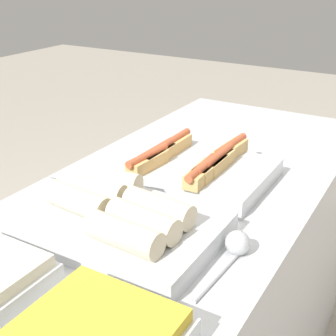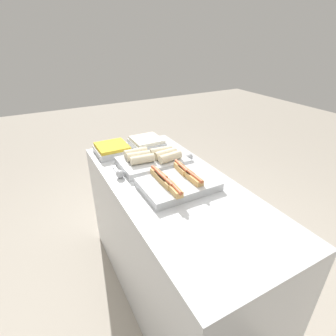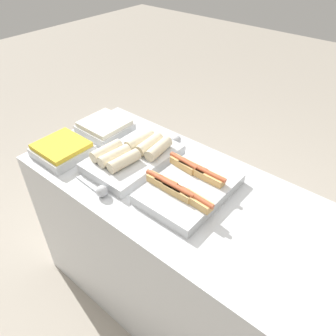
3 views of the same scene
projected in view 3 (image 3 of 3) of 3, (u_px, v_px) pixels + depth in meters
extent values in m
plane|color=#ADA393|center=(178.00, 297.00, 2.12)|extent=(12.00, 12.00, 0.00)
cube|color=silver|center=(180.00, 252.00, 1.82)|extent=(1.66, 0.73, 0.94)
cube|color=silver|center=(190.00, 189.00, 1.50)|extent=(0.32, 0.45, 0.05)
cube|color=tan|center=(178.00, 191.00, 1.42)|extent=(0.15, 0.05, 0.04)
cylinder|color=#C15633|center=(178.00, 188.00, 1.40)|extent=(0.17, 0.02, 0.02)
cube|color=tan|center=(184.00, 164.00, 1.57)|extent=(0.15, 0.06, 0.04)
cylinder|color=#C15633|center=(184.00, 161.00, 1.56)|extent=(0.17, 0.04, 0.02)
cube|color=tan|center=(197.00, 201.00, 1.37)|extent=(0.15, 0.05, 0.04)
cylinder|color=#C15633|center=(197.00, 198.00, 1.36)|extent=(0.17, 0.03, 0.02)
cube|color=tan|center=(193.00, 168.00, 1.55)|extent=(0.15, 0.05, 0.04)
cylinder|color=#C15633|center=(193.00, 165.00, 1.53)|extent=(0.17, 0.02, 0.02)
cube|color=tan|center=(162.00, 182.00, 1.47)|extent=(0.15, 0.05, 0.04)
cylinder|color=#C15633|center=(162.00, 178.00, 1.46)|extent=(0.17, 0.03, 0.02)
cube|color=tan|center=(210.00, 177.00, 1.49)|extent=(0.15, 0.04, 0.04)
cylinder|color=#C15633|center=(210.00, 174.00, 1.48)|extent=(0.17, 0.02, 0.02)
cube|color=tan|center=(169.00, 186.00, 1.44)|extent=(0.15, 0.05, 0.04)
cylinder|color=#C15633|center=(169.00, 183.00, 1.43)|extent=(0.17, 0.02, 0.02)
cube|color=silver|center=(133.00, 158.00, 1.68)|extent=(0.31, 0.47, 0.05)
cylinder|color=beige|center=(159.00, 149.00, 1.65)|extent=(0.08, 0.17, 0.06)
cylinder|color=beige|center=(115.00, 156.00, 1.60)|extent=(0.08, 0.17, 0.06)
cylinder|color=beige|center=(106.00, 151.00, 1.64)|extent=(0.07, 0.17, 0.06)
cylinder|color=beige|center=(149.00, 144.00, 1.68)|extent=(0.07, 0.17, 0.06)
cylinder|color=beige|center=(140.00, 140.00, 1.71)|extent=(0.07, 0.17, 0.06)
cylinder|color=beige|center=(124.00, 161.00, 1.57)|extent=(0.07, 0.17, 0.06)
cube|color=silver|center=(63.00, 151.00, 1.73)|extent=(0.26, 0.25, 0.05)
cube|color=gold|center=(61.00, 145.00, 1.71)|extent=(0.24, 0.23, 0.02)
cube|color=silver|center=(105.00, 129.00, 1.91)|extent=(0.26, 0.25, 0.05)
cube|color=silver|center=(104.00, 123.00, 1.88)|extent=(0.24, 0.23, 0.02)
cylinder|color=#B2B5BA|center=(89.00, 186.00, 1.54)|extent=(0.19, 0.02, 0.01)
sphere|color=#B2B5BA|center=(102.00, 191.00, 1.48)|extent=(0.06, 0.06, 0.06)
cylinder|color=#B2B5BA|center=(163.00, 138.00, 1.87)|extent=(0.19, 0.02, 0.01)
sphere|color=#B2B5BA|center=(176.00, 140.00, 1.81)|extent=(0.06, 0.06, 0.06)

